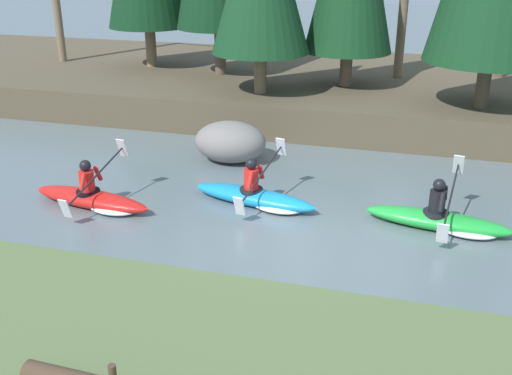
{
  "coord_description": "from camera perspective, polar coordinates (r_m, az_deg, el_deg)",
  "views": [
    {
      "loc": [
        1.88,
        -9.36,
        5.07
      ],
      "look_at": [
        -1.07,
        1.12,
        0.55
      ],
      "focal_mm": 42.0,
      "sensor_mm": 36.0,
      "label": 1
    }
  ],
  "objects": [
    {
      "name": "riverbank_far",
      "position": [
        20.23,
        10.14,
        9.09
      ],
      "size": [
        44.0,
        9.3,
        0.97
      ],
      "color": "brown",
      "rests_on": "ground"
    },
    {
      "name": "kayaker_lead",
      "position": [
        11.78,
        17.48,
        -2.99
      ],
      "size": [
        2.8,
        2.07,
        1.2
      ],
      "rotation": [
        0.0,
        0.0,
        -0.13
      ],
      "color": "green",
      "rests_on": "ground"
    },
    {
      "name": "ground_plane",
      "position": [
        10.8,
        3.88,
        -5.49
      ],
      "size": [
        90.0,
        90.0,
        0.0
      ],
      "primitive_type": "plane",
      "color": "slate"
    },
    {
      "name": "kayaker_middle",
      "position": [
        12.25,
        0.24,
        -0.89
      ],
      "size": [
        2.79,
        2.06,
        1.2
      ],
      "rotation": [
        0.0,
        0.0,
        -0.19
      ],
      "color": "#1993D6",
      "rests_on": "ground"
    },
    {
      "name": "boulder_midstream",
      "position": [
        14.67,
        -2.45,
        4.38
      ],
      "size": [
        1.77,
        1.38,
        1.0
      ],
      "color": "gray",
      "rests_on": "ground"
    },
    {
      "name": "kayaker_trailing",
      "position": [
        12.59,
        -15.04,
        -1.03
      ],
      "size": [
        2.8,
        2.07,
        1.2
      ],
      "rotation": [
        0.0,
        0.0,
        -0.14
      ],
      "color": "red",
      "rests_on": "ground"
    }
  ]
}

